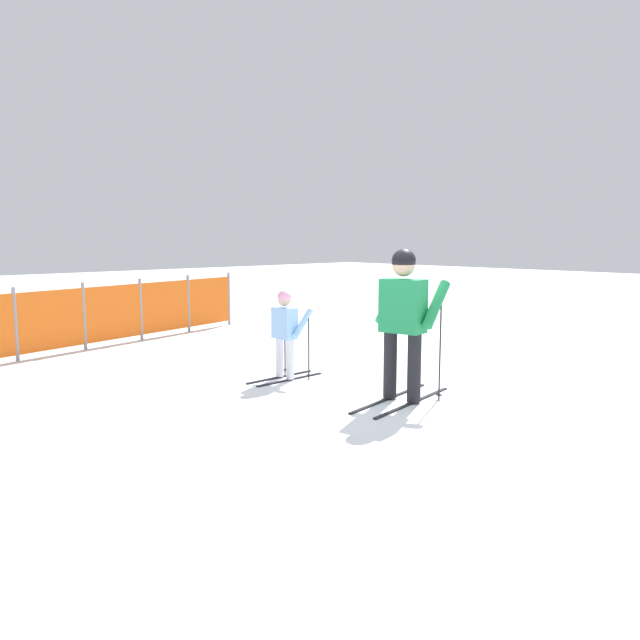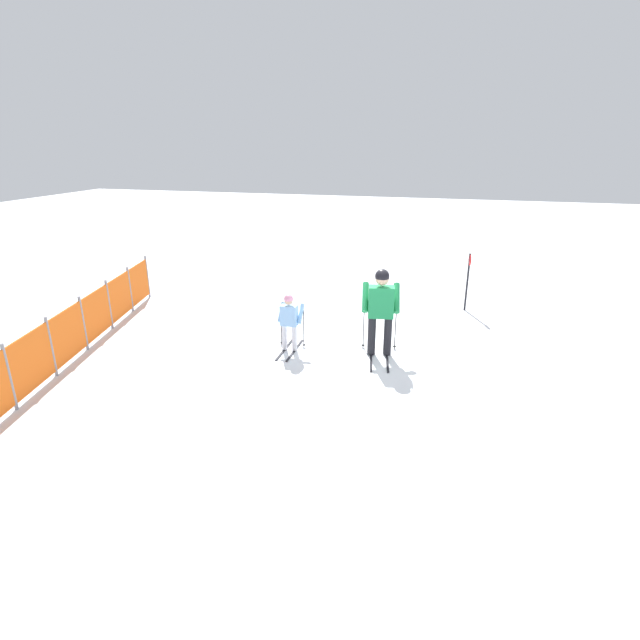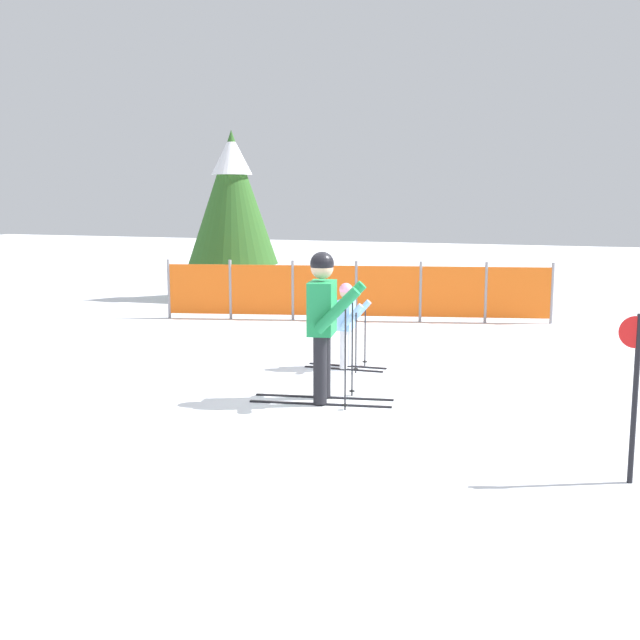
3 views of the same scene
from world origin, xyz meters
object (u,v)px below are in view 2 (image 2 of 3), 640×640
(safety_fence, at_px, (83,323))
(trail_marker, at_px, (468,276))
(skier_child, at_px, (289,318))
(skier_adult, at_px, (381,305))

(safety_fence, xyz_separation_m, trail_marker, (4.81, -7.82, 0.34))
(skier_child, height_order, trail_marker, trail_marker)
(skier_child, distance_m, safety_fence, 4.35)
(skier_adult, bearing_deg, trail_marker, -36.55)
(skier_child, bearing_deg, trail_marker, -45.18)
(skier_adult, relative_size, safety_fence, 0.25)
(skier_adult, distance_m, skier_child, 1.93)
(safety_fence, relative_size, trail_marker, 4.92)
(skier_adult, xyz_separation_m, skier_child, (-0.28, 1.87, -0.37))
(skier_adult, bearing_deg, skier_child, 88.86)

